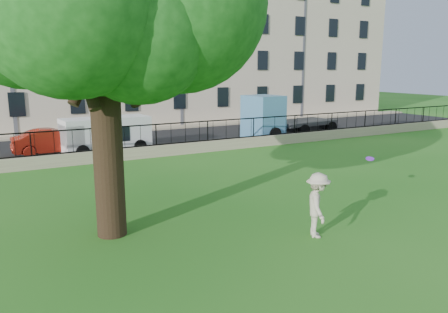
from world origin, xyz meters
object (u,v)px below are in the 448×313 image
red_sedan (53,141)px  white_van (106,135)px  man (318,205)px  frisbee (370,159)px  blue_truck (290,115)px

red_sedan → white_van: 2.84m
man → white_van: size_ratio=0.39×
frisbee → red_sedan: size_ratio=0.07×
man → frisbee: bearing=-40.7°
red_sedan → blue_truck: size_ratio=0.61×
man → blue_truck: bearing=-5.1°
man → frisbee: 3.37m
man → blue_truck: (10.39, 15.00, 0.52)m
frisbee → red_sedan: 16.84m
man → red_sedan: bearing=46.0°
red_sedan → blue_truck: bearing=-94.5°
red_sedan → blue_truck: (15.09, -1.00, 0.74)m
white_van → blue_truck: blue_truck is taller
frisbee → white_van: size_ratio=0.06×
man → blue_truck: size_ratio=0.27×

